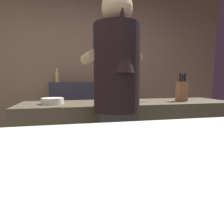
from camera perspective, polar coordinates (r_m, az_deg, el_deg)
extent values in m
cube|color=#967A61|center=(3.44, -8.89, 12.60)|extent=(5.20, 0.10, 2.70)
cube|color=#4C4433|center=(2.06, 4.85, -9.93)|extent=(2.10, 0.60, 0.93)
cube|color=#343242|center=(3.20, -9.24, -1.41)|extent=(0.92, 0.36, 1.12)
cube|color=#333134|center=(1.60, 1.33, -16.09)|extent=(0.28, 0.20, 0.91)
cylinder|color=black|center=(1.45, 1.44, 12.42)|extent=(0.34, 0.34, 0.62)
sphere|color=tan|center=(1.53, 1.51, 28.32)|extent=(0.22, 0.22, 0.22)
cone|color=black|center=(1.38, 3.01, 20.75)|extent=(0.18, 0.18, 0.45)
cylinder|color=tan|center=(1.56, -6.78, 15.69)|extent=(0.11, 0.33, 0.08)
cylinder|color=tan|center=(1.67, 5.13, 15.29)|extent=(0.11, 0.33, 0.08)
cube|color=#8C6040|center=(2.14, 19.91, 5.72)|extent=(0.10, 0.08, 0.20)
cylinder|color=black|center=(2.12, 19.47, 9.63)|extent=(0.02, 0.02, 0.09)
cylinder|color=black|center=(2.13, 20.10, 9.34)|extent=(0.02, 0.02, 0.07)
cylinder|color=black|center=(2.15, 20.75, 9.50)|extent=(0.02, 0.02, 0.08)
cylinder|color=silver|center=(1.84, -17.14, 3.14)|extent=(0.20, 0.20, 0.05)
cube|color=silver|center=(1.92, 6.58, 3.01)|extent=(0.24, 0.04, 0.01)
cylinder|color=#D2CB75|center=(3.27, -2.98, 9.91)|extent=(0.05, 0.05, 0.13)
cylinder|color=#D2CB75|center=(3.27, -2.99, 11.51)|extent=(0.02, 0.02, 0.05)
cylinder|color=#333333|center=(3.27, -2.99, 12.04)|extent=(0.03, 0.03, 0.01)
cylinder|color=#DAC57B|center=(3.20, -15.83, 9.92)|extent=(0.07, 0.07, 0.17)
cylinder|color=#DAC57B|center=(3.20, -15.92, 11.99)|extent=(0.03, 0.03, 0.06)
cylinder|color=#333333|center=(3.21, -15.95, 12.68)|extent=(0.03, 0.03, 0.01)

